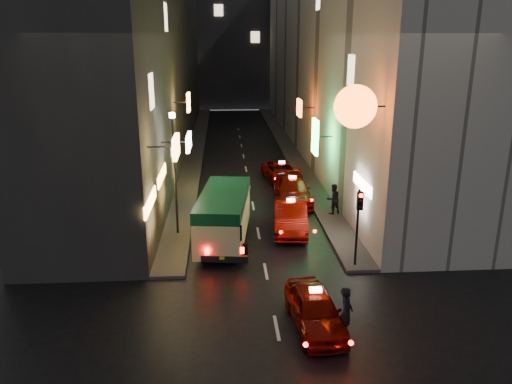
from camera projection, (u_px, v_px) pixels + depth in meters
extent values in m
cube|color=#34322F|center=(149.00, 48.00, 43.08)|extent=(6.00, 52.00, 18.00)
cube|color=#FABF57|center=(176.00, 147.00, 21.31)|extent=(0.18, 1.74, 0.91)
cube|color=white|center=(189.00, 142.00, 26.15)|extent=(0.18, 2.17, 0.79)
cube|color=gold|center=(188.00, 102.00, 33.17)|extent=(0.18, 1.29, 1.23)
cube|color=#FABF57|center=(150.00, 202.00, 21.68)|extent=(0.10, 3.24, 0.55)
cube|color=gold|center=(162.00, 176.00, 25.83)|extent=(0.10, 3.32, 0.55)
cube|color=#FABF57|center=(174.00, 148.00, 32.44)|extent=(0.10, 2.91, 0.55)
cube|color=#FFE5B2|center=(151.00, 91.00, 22.74)|extent=(0.06, 1.30, 1.60)
cube|color=#FFE5B2|center=(166.00, 17.00, 29.34)|extent=(0.06, 1.30, 1.60)
cube|color=#B1ADA3|center=(332.00, 48.00, 44.11)|extent=(6.00, 52.00, 18.00)
cylinder|color=#EA430B|center=(355.00, 107.00, 20.66)|extent=(1.80, 0.18, 1.80)
cube|color=#30F362|center=(315.00, 137.00, 30.70)|extent=(0.18, 1.48, 2.15)
cube|color=#EA430B|center=(299.00, 108.00, 36.50)|extent=(0.18, 1.56, 1.23)
cube|color=white|center=(362.00, 184.00, 24.27)|extent=(0.10, 3.08, 0.55)
cube|color=#FFE5B2|center=(351.00, 71.00, 26.04)|extent=(0.06, 1.30, 1.60)
cube|color=#333338|center=(233.00, 30.00, 73.52)|extent=(30.00, 10.00, 22.00)
cube|color=#403E3C|center=(196.00, 149.00, 45.95)|extent=(1.50, 52.00, 0.15)
cube|color=#403E3C|center=(288.00, 148.00, 46.50)|extent=(1.50, 52.00, 0.15)
cube|color=beige|center=(224.00, 215.00, 24.47)|extent=(2.87, 6.30, 2.23)
cube|color=#0C4021|center=(224.00, 198.00, 24.22)|extent=(2.89, 6.32, 0.56)
cube|color=black|center=(224.00, 209.00, 24.70)|extent=(2.60, 3.89, 0.51)
cube|color=black|center=(225.00, 259.00, 21.91)|extent=(2.09, 0.44, 0.30)
cube|color=#FF0A05|center=(207.00, 251.00, 21.67)|extent=(0.18, 0.06, 0.28)
cube|color=#FF0A05|center=(242.00, 250.00, 21.77)|extent=(0.18, 0.06, 0.28)
cylinder|color=black|center=(206.00, 223.00, 26.60)|extent=(0.22, 0.77, 0.77)
cylinder|color=black|center=(245.00, 252.00, 23.01)|extent=(0.22, 0.77, 0.77)
imported|color=#6B0800|center=(315.00, 307.00, 17.49)|extent=(2.47, 5.16, 1.59)
cube|color=white|center=(316.00, 284.00, 17.23)|extent=(0.43, 0.22, 0.16)
sphere|color=#FF0A05|center=(306.00, 345.00, 15.27)|extent=(0.16, 0.16, 0.16)
sphere|color=#FF0A05|center=(351.00, 343.00, 15.36)|extent=(0.16, 0.16, 0.16)
imported|color=#6B0800|center=(290.00, 214.00, 26.39)|extent=(2.97, 6.03, 1.85)
cube|color=white|center=(291.00, 195.00, 26.09)|extent=(0.44, 0.22, 0.16)
sphere|color=#FF0A05|center=(281.00, 232.00, 23.81)|extent=(0.16, 0.16, 0.16)
sphere|color=#FF0A05|center=(315.00, 231.00, 23.91)|extent=(0.16, 0.16, 0.16)
imported|color=#6B0800|center=(292.00, 188.00, 31.02)|extent=(2.31, 5.56, 1.77)
cube|color=white|center=(293.00, 173.00, 30.74)|extent=(0.42, 0.18, 0.16)
sphere|color=#FF0A05|center=(285.00, 201.00, 28.56)|extent=(0.16, 0.16, 0.16)
sphere|color=#FF0A05|center=(312.00, 200.00, 28.66)|extent=(0.16, 0.16, 0.16)
imported|color=#6B0800|center=(282.00, 171.00, 35.63)|extent=(2.64, 5.00, 1.51)
cube|color=white|center=(282.00, 159.00, 35.38)|extent=(0.44, 0.24, 0.16)
sphere|color=#FF0A05|center=(276.00, 179.00, 33.52)|extent=(0.16, 0.16, 0.16)
sphere|color=#FF0A05|center=(295.00, 178.00, 33.61)|extent=(0.16, 0.16, 0.16)
imported|color=black|center=(346.00, 309.00, 16.82)|extent=(0.64, 0.80, 2.10)
imported|color=black|center=(333.00, 197.00, 28.45)|extent=(0.87, 0.71, 1.99)
cylinder|color=black|center=(357.00, 228.00, 21.72)|extent=(0.10, 0.10, 3.50)
cube|color=black|center=(360.00, 201.00, 21.17)|extent=(0.26, 0.18, 0.80)
sphere|color=#FF0A05|center=(361.00, 196.00, 20.99)|extent=(0.18, 0.18, 0.18)
sphere|color=black|center=(361.00, 202.00, 21.07)|extent=(0.17, 0.17, 0.17)
sphere|color=black|center=(360.00, 208.00, 21.14)|extent=(0.17, 0.17, 0.17)
cylinder|color=black|center=(175.00, 177.00, 25.02)|extent=(0.12, 0.12, 6.00)
cylinder|color=#FFE5BF|center=(172.00, 115.00, 24.11)|extent=(0.28, 0.28, 0.25)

